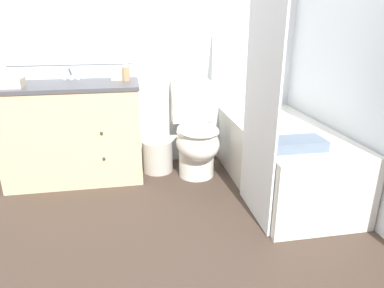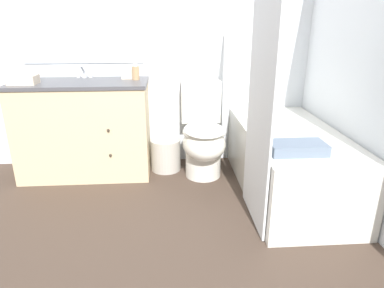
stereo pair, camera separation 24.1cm
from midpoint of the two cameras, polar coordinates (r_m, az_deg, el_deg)
The scene contains 13 objects.
ground_plane at distance 1.99m, azimuth -4.45°, elevation -21.92°, with size 14.00×14.00×0.00m, color #47382D.
wall_back at distance 3.21m, azimuth -8.59°, elevation 18.47°, with size 8.00×0.06×2.50m.
wall_right at distance 2.74m, azimuth 22.82°, elevation 16.93°, with size 0.05×2.70×2.50m.
vanity_cabinet at distance 3.12m, azimuth -21.17°, elevation 1.88°, with size 1.13×0.54×0.84m.
sink_faucet at distance 3.20m, azimuth -21.62°, elevation 10.49°, with size 0.14×0.12×0.12m.
toilet at distance 3.01m, azimuth -1.64°, elevation 1.24°, with size 0.37×0.69×0.81m.
bathtub at distance 2.87m, azimuth 12.39°, elevation -2.21°, with size 0.70×1.47×0.52m.
shower_curtain at distance 2.21m, azimuth 8.53°, elevation 9.87°, with size 0.01×0.58×1.88m.
wastebasket at distance 3.18m, azimuth -7.92°, elevation -2.00°, with size 0.27×0.27×0.29m.
tissue_box at distance 3.10m, azimuth -14.53°, elevation 11.09°, with size 0.11×0.11×0.10m.
soap_dispenser at distance 3.01m, azimuth -13.26°, elevation 11.36°, with size 0.06×0.06×0.14m.
hand_towel_folded at distance 3.05m, azimuth -30.37°, elevation 8.75°, with size 0.21×0.16×0.07m.
bath_towel_folded at distance 2.32m, azimuth 14.27°, elevation -0.03°, with size 0.36×0.19×0.07m.
Camera 1 is at (-0.24, -1.46, 1.33)m, focal length 32.00 mm.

